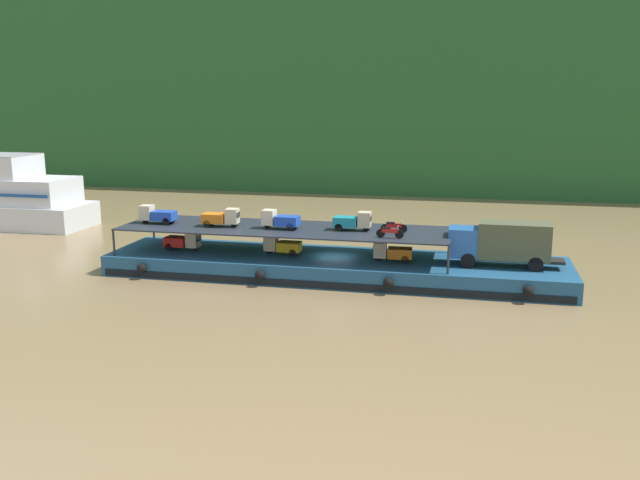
{
  "coord_description": "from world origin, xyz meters",
  "views": [
    {
      "loc": [
        9.63,
        -47.51,
        13.06
      ],
      "look_at": [
        -1.07,
        0.0,
        2.7
      ],
      "focal_mm": 38.09,
      "sensor_mm": 36.0,
      "label": 1
    }
  ],
  "objects_px": {
    "mini_truck_upper_fore": "(280,220)",
    "motorcycle_upper_centre": "(394,227)",
    "mini_truck_upper_mid": "(221,218)",
    "cargo_barge": "(334,267)",
    "mini_truck_upper_bow": "(353,221)",
    "mini_truck_upper_stern": "(157,215)",
    "motorcycle_upper_port": "(390,232)",
    "mini_truck_lower_aft": "(282,245)",
    "covered_lorry": "(502,242)",
    "mini_truck_lower_mid": "(392,252)",
    "mini_truck_lower_stern": "(183,241)"
  },
  "relations": [
    {
      "from": "motorcycle_upper_centre",
      "to": "motorcycle_upper_port",
      "type": "bearing_deg",
      "value": -91.3
    },
    {
      "from": "mini_truck_upper_fore",
      "to": "mini_truck_upper_mid",
      "type": "bearing_deg",
      "value": -178.44
    },
    {
      "from": "motorcycle_upper_port",
      "to": "motorcycle_upper_centre",
      "type": "distance_m",
      "value": 1.98
    },
    {
      "from": "mini_truck_upper_bow",
      "to": "motorcycle_upper_centre",
      "type": "distance_m",
      "value": 2.99
    },
    {
      "from": "mini_truck_lower_aft",
      "to": "mini_truck_upper_mid",
      "type": "xyz_separation_m",
      "value": [
        -4.54,
        -0.44,
        2.0
      ]
    },
    {
      "from": "covered_lorry",
      "to": "mini_truck_lower_mid",
      "type": "bearing_deg",
      "value": -177.74
    },
    {
      "from": "mini_truck_upper_mid",
      "to": "mini_truck_upper_fore",
      "type": "xyz_separation_m",
      "value": [
        4.49,
        0.12,
        0.0
      ]
    },
    {
      "from": "mini_truck_upper_fore",
      "to": "mini_truck_upper_bow",
      "type": "bearing_deg",
      "value": 6.52
    },
    {
      "from": "mini_truck_upper_mid",
      "to": "mini_truck_lower_aft",
      "type": "bearing_deg",
      "value": 5.58
    },
    {
      "from": "mini_truck_upper_fore",
      "to": "motorcycle_upper_centre",
      "type": "xyz_separation_m",
      "value": [
        8.31,
        0.47,
        -0.26
      ]
    },
    {
      "from": "mini_truck_lower_stern",
      "to": "mini_truck_upper_bow",
      "type": "distance_m",
      "value": 13.25
    },
    {
      "from": "mini_truck_upper_stern",
      "to": "covered_lorry",
      "type": "bearing_deg",
      "value": 0.58
    },
    {
      "from": "mini_truck_lower_stern",
      "to": "mini_truck_upper_stern",
      "type": "distance_m",
      "value": 2.83
    },
    {
      "from": "cargo_barge",
      "to": "mini_truck_upper_stern",
      "type": "distance_m",
      "value": 14.17
    },
    {
      "from": "mini_truck_upper_fore",
      "to": "motorcycle_upper_centre",
      "type": "distance_m",
      "value": 8.32
    },
    {
      "from": "motorcycle_upper_port",
      "to": "mini_truck_lower_mid",
      "type": "bearing_deg",
      "value": 89.13
    },
    {
      "from": "cargo_barge",
      "to": "mini_truck_lower_mid",
      "type": "xyz_separation_m",
      "value": [
        4.3,
        -0.48,
        1.44
      ]
    },
    {
      "from": "mini_truck_upper_stern",
      "to": "mini_truck_upper_bow",
      "type": "distance_m",
      "value": 15.1
    },
    {
      "from": "mini_truck_upper_stern",
      "to": "motorcycle_upper_port",
      "type": "distance_m",
      "value": 18.08
    },
    {
      "from": "mini_truck_upper_fore",
      "to": "cargo_barge",
      "type": "bearing_deg",
      "value": 6.38
    },
    {
      "from": "mini_truck_lower_aft",
      "to": "mini_truck_upper_bow",
      "type": "distance_m",
      "value": 5.67
    },
    {
      "from": "mini_truck_upper_mid",
      "to": "mini_truck_upper_fore",
      "type": "distance_m",
      "value": 4.49
    },
    {
      "from": "mini_truck_lower_aft",
      "to": "mini_truck_upper_stern",
      "type": "distance_m",
      "value": 10.0
    },
    {
      "from": "cargo_barge",
      "to": "mini_truck_upper_bow",
      "type": "height_order",
      "value": "mini_truck_upper_bow"
    },
    {
      "from": "covered_lorry",
      "to": "motorcycle_upper_port",
      "type": "height_order",
      "value": "covered_lorry"
    },
    {
      "from": "covered_lorry",
      "to": "mini_truck_upper_bow",
      "type": "xyz_separation_m",
      "value": [
        -10.49,
        0.35,
        1.0
      ]
    },
    {
      "from": "mini_truck_upper_bow",
      "to": "motorcycle_upper_port",
      "type": "distance_m",
      "value": 3.63
    },
    {
      "from": "cargo_barge",
      "to": "mini_truck_upper_bow",
      "type": "relative_size",
      "value": 12.15
    },
    {
      "from": "covered_lorry",
      "to": "mini_truck_upper_mid",
      "type": "height_order",
      "value": "mini_truck_upper_mid"
    },
    {
      "from": "mini_truck_upper_stern",
      "to": "mini_truck_upper_bow",
      "type": "xyz_separation_m",
      "value": [
        15.08,
        0.61,
        0.0
      ]
    },
    {
      "from": "covered_lorry",
      "to": "mini_truck_lower_stern",
      "type": "height_order",
      "value": "covered_lorry"
    },
    {
      "from": "covered_lorry",
      "to": "mini_truck_lower_stern",
      "type": "distance_m",
      "value": 23.61
    },
    {
      "from": "cargo_barge",
      "to": "covered_lorry",
      "type": "xyz_separation_m",
      "value": [
        11.84,
        -0.18,
        2.45
      ]
    },
    {
      "from": "covered_lorry",
      "to": "mini_truck_lower_stern",
      "type": "bearing_deg",
      "value": -179.77
    },
    {
      "from": "mini_truck_lower_stern",
      "to": "mini_truck_upper_stern",
      "type": "bearing_deg",
      "value": -175.23
    },
    {
      "from": "mini_truck_lower_mid",
      "to": "mini_truck_upper_fore",
      "type": "height_order",
      "value": "mini_truck_upper_fore"
    },
    {
      "from": "mini_truck_lower_stern",
      "to": "mini_truck_upper_fore",
      "type": "bearing_deg",
      "value": -1.25
    },
    {
      "from": "covered_lorry",
      "to": "mini_truck_lower_aft",
      "type": "bearing_deg",
      "value": 179.79
    },
    {
      "from": "mini_truck_lower_aft",
      "to": "motorcycle_upper_centre",
      "type": "distance_m",
      "value": 8.45
    },
    {
      "from": "covered_lorry",
      "to": "mini_truck_upper_bow",
      "type": "height_order",
      "value": "mini_truck_upper_bow"
    },
    {
      "from": "mini_truck_upper_stern",
      "to": "motorcycle_upper_centre",
      "type": "bearing_deg",
      "value": 1.47
    },
    {
      "from": "mini_truck_lower_aft",
      "to": "mini_truck_upper_fore",
      "type": "height_order",
      "value": "mini_truck_upper_fore"
    },
    {
      "from": "mini_truck_upper_stern",
      "to": "motorcycle_upper_port",
      "type": "relative_size",
      "value": 1.44
    },
    {
      "from": "mini_truck_upper_bow",
      "to": "motorcycle_upper_centre",
      "type": "xyz_separation_m",
      "value": [
        2.97,
        -0.14,
        -0.26
      ]
    },
    {
      "from": "mini_truck_lower_aft",
      "to": "mini_truck_lower_mid",
      "type": "distance_m",
      "value": 8.25
    },
    {
      "from": "cargo_barge",
      "to": "mini_truck_upper_stern",
      "type": "xyz_separation_m",
      "value": [
        -13.74,
        -0.44,
        3.44
      ]
    },
    {
      "from": "mini_truck_upper_mid",
      "to": "mini_truck_lower_stern",
      "type": "bearing_deg",
      "value": 174.89
    },
    {
      "from": "mini_truck_lower_stern",
      "to": "motorcycle_upper_centre",
      "type": "height_order",
      "value": "motorcycle_upper_centre"
    },
    {
      "from": "cargo_barge",
      "to": "mini_truck_upper_fore",
      "type": "relative_size",
      "value": 12.06
    },
    {
      "from": "mini_truck_upper_fore",
      "to": "mini_truck_lower_aft",
      "type": "bearing_deg",
      "value": 82.46
    }
  ]
}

